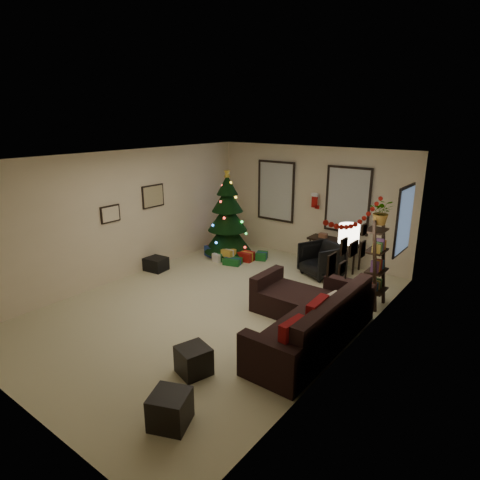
% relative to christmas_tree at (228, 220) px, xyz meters
% --- Properties ---
extents(floor, '(7.00, 7.00, 0.00)m').
position_rel_christmas_tree_xyz_m(floor, '(1.67, -2.42, -0.91)').
color(floor, beige).
rests_on(floor, ground).
extents(ceiling, '(7.00, 7.00, 0.00)m').
position_rel_christmas_tree_xyz_m(ceiling, '(1.67, -2.42, 1.79)').
color(ceiling, white).
rests_on(ceiling, floor).
extents(wall_back, '(5.00, 0.00, 5.00)m').
position_rel_christmas_tree_xyz_m(wall_back, '(1.67, 1.08, 0.44)').
color(wall_back, beige).
rests_on(wall_back, floor).
extents(wall_front, '(5.00, 0.00, 5.00)m').
position_rel_christmas_tree_xyz_m(wall_front, '(1.67, -5.92, 0.44)').
color(wall_front, beige).
rests_on(wall_front, floor).
extents(wall_left, '(0.00, 7.00, 7.00)m').
position_rel_christmas_tree_xyz_m(wall_left, '(-0.83, -2.42, 0.44)').
color(wall_left, beige).
rests_on(wall_left, floor).
extents(wall_right, '(0.00, 7.00, 7.00)m').
position_rel_christmas_tree_xyz_m(wall_right, '(4.17, -2.42, 0.44)').
color(wall_right, beige).
rests_on(wall_right, floor).
extents(window_back_left, '(1.05, 0.06, 1.50)m').
position_rel_christmas_tree_xyz_m(window_back_left, '(0.72, 1.05, 0.64)').
color(window_back_left, '#728CB2').
rests_on(window_back_left, wall_back).
extents(window_back_right, '(1.05, 0.06, 1.50)m').
position_rel_christmas_tree_xyz_m(window_back_right, '(2.62, 1.05, 0.64)').
color(window_back_right, '#728CB2').
rests_on(window_back_right, wall_back).
extents(window_right_wall, '(0.06, 0.90, 1.30)m').
position_rel_christmas_tree_xyz_m(window_right_wall, '(4.14, 0.13, 0.59)').
color(window_right_wall, '#728CB2').
rests_on(window_right_wall, wall_right).
extents(christmas_tree, '(1.18, 1.18, 2.19)m').
position_rel_christmas_tree_xyz_m(christmas_tree, '(0.00, 0.00, 0.00)').
color(christmas_tree, black).
rests_on(christmas_tree, floor).
extents(presents, '(1.50, 1.01, 0.30)m').
position_rel_christmas_tree_xyz_m(presents, '(0.26, -0.19, -0.79)').
color(presents, maroon).
rests_on(presents, floor).
extents(sofa, '(1.87, 2.72, 0.87)m').
position_rel_christmas_tree_xyz_m(sofa, '(3.52, -2.33, -0.63)').
color(sofa, black).
rests_on(sofa, floor).
extents(pillow_red_a, '(0.16, 0.46, 0.45)m').
position_rel_christmas_tree_xyz_m(pillow_red_a, '(3.88, -3.48, -0.27)').
color(pillow_red_a, maroon).
rests_on(pillow_red_a, sofa).
extents(pillow_red_b, '(0.16, 0.51, 0.50)m').
position_rel_christmas_tree_xyz_m(pillow_red_b, '(3.88, -2.79, -0.27)').
color(pillow_red_b, maroon).
rests_on(pillow_red_b, sofa).
extents(pillow_cream, '(0.16, 0.38, 0.37)m').
position_rel_christmas_tree_xyz_m(pillow_cream, '(3.88, -2.34, -0.28)').
color(pillow_cream, '#C4B39F').
rests_on(pillow_cream, sofa).
extents(ottoman_near, '(0.51, 0.51, 0.38)m').
position_rel_christmas_tree_xyz_m(ottoman_near, '(2.77, -4.16, -0.71)').
color(ottoman_near, black).
rests_on(ottoman_near, floor).
extents(ottoman_far, '(0.55, 0.55, 0.40)m').
position_rel_christmas_tree_xyz_m(ottoman_far, '(3.23, -5.03, -0.71)').
color(ottoman_far, black).
rests_on(ottoman_far, floor).
extents(desk, '(1.22, 0.44, 0.66)m').
position_rel_christmas_tree_xyz_m(desk, '(2.50, 0.80, -0.32)').
color(desk, black).
rests_on(desk, floor).
extents(desk_chair, '(0.92, 0.90, 0.73)m').
position_rel_christmas_tree_xyz_m(desk_chair, '(2.51, 0.15, -0.54)').
color(desk_chair, black).
rests_on(desk_chair, floor).
extents(bookshelf, '(0.30, 0.49, 1.66)m').
position_rel_christmas_tree_xyz_m(bookshelf, '(3.97, -0.64, -0.10)').
color(bookshelf, black).
rests_on(bookshelf, floor).
extents(potted_plant, '(0.61, 0.56, 0.57)m').
position_rel_christmas_tree_xyz_m(potted_plant, '(3.97, -0.71, 0.95)').
color(potted_plant, '#4C4C4C').
rests_on(potted_plant, bookshelf).
extents(floor_lamp, '(0.34, 0.34, 1.61)m').
position_rel_christmas_tree_xyz_m(floor_lamp, '(3.62, -1.21, 0.44)').
color(floor_lamp, black).
rests_on(floor_lamp, floor).
extents(art_map, '(0.04, 0.60, 0.50)m').
position_rel_christmas_tree_xyz_m(art_map, '(-0.81, -1.62, 0.74)').
color(art_map, black).
rests_on(art_map, wall_left).
extents(art_abstract, '(0.04, 0.45, 0.35)m').
position_rel_christmas_tree_xyz_m(art_abstract, '(-0.81, -2.77, 0.55)').
color(art_abstract, black).
rests_on(art_abstract, wall_left).
extents(gallery, '(0.03, 1.25, 0.54)m').
position_rel_christmas_tree_xyz_m(gallery, '(4.15, -2.49, 0.66)').
color(gallery, black).
rests_on(gallery, wall_right).
extents(garland, '(0.08, 1.90, 0.30)m').
position_rel_christmas_tree_xyz_m(garland, '(4.12, -2.25, 1.12)').
color(garland, '#A5140C').
rests_on(garland, wall_right).
extents(stocking_left, '(0.20, 0.05, 0.36)m').
position_rel_christmas_tree_xyz_m(stocking_left, '(1.53, 1.13, 0.51)').
color(stocking_left, '#990F0C').
rests_on(stocking_left, wall_back).
extents(stocking_right, '(0.20, 0.05, 0.36)m').
position_rel_christmas_tree_xyz_m(stocking_right, '(1.86, 0.95, 0.56)').
color(stocking_right, '#990F0C').
rests_on(stocking_right, wall_back).
extents(storage_bin, '(0.63, 0.46, 0.30)m').
position_rel_christmas_tree_xyz_m(storage_bin, '(-0.68, -1.83, -0.76)').
color(storage_bin, black).
rests_on(storage_bin, floor).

